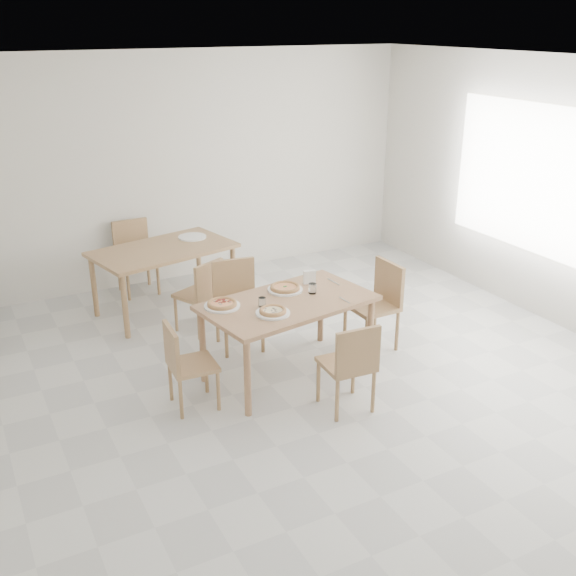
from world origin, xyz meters
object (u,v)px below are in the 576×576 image
plate_pepperoni (222,306)px  pizza_margherita (285,287)px  main_table (288,309)px  chair_north (237,298)px  chair_back_s (203,291)px  tumbler_a (312,288)px  napkin_holder (310,278)px  tumbler_b (262,302)px  plate_margherita (285,290)px  second_table (163,255)px  chair_back_n (134,251)px  chair_east (379,299)px  pizza_pepperoni (222,304)px  chair_south (351,362)px  pizza_mushroom (273,311)px  plate_mushroom (273,313)px  plate_empty (192,237)px  chair_west (184,361)px

plate_pepperoni → pizza_margherita: size_ratio=0.93×
main_table → plate_pepperoni: size_ratio=5.16×
chair_north → chair_back_s: chair_north is taller
tumbler_a → napkin_holder: size_ratio=0.68×
tumbler_b → pizza_margherita: bearing=34.3°
plate_margherita → tumbler_a: bearing=-43.1°
chair_north → tumbler_b: 0.88m
chair_north → tumbler_b: size_ratio=10.28×
second_table → chair_back_n: size_ratio=1.92×
chair_east → second_table: size_ratio=0.53×
plate_pepperoni → tumbler_a: size_ratio=3.33×
pizza_margherita → pizza_pepperoni: (-0.67, -0.08, 0.00)m
chair_back_s → chair_south: bearing=79.7°
chair_south → chair_back_s: chair_south is taller
chair_north → pizza_mushroom: 1.05m
chair_back_n → pizza_pepperoni: bearing=-89.8°
chair_south → plate_mushroom: size_ratio=2.73×
chair_east → tumbler_a: (-0.80, -0.06, 0.28)m
chair_north → plate_margherita: (0.25, -0.58, 0.25)m
chair_south → pizza_margherita: size_ratio=2.36×
pizza_pepperoni → plate_margherita: bearing=7.2°
plate_margherita → chair_back_n: (-0.75, 2.50, -0.25)m
pizza_margherita → plate_empty: size_ratio=1.07×
chair_east → chair_back_s: 1.84m
main_table → pizza_mushroom: bearing=-151.2°
plate_margherita → plate_pepperoni: bearing=-172.8°
chair_back_s → chair_back_n: chair_back_n is taller
main_table → plate_margherita: bearing=59.3°
chair_north → pizza_mushroom: bearing=-86.7°
pizza_mushroom → chair_west: bearing=173.4°
pizza_pepperoni → plate_empty: bearing=77.0°
plate_margherita → tumbler_b: bearing=-145.7°
plate_margherita → chair_west: bearing=-163.4°
pizza_pepperoni → second_table: bearing=88.6°
chair_back_n → chair_north: bearing=-76.8°
plate_pepperoni → second_table: size_ratio=0.19×
main_table → plate_pepperoni: plate_pepperoni is taller
plate_mushroom → tumbler_b: 0.19m
tumbler_a → chair_north: bearing=120.0°
chair_west → pizza_mushroom: size_ratio=2.83×
main_table → plate_mushroom: bearing=-151.2°
chair_west → chair_back_n: chair_back_n is taller
chair_back_n → plate_empty: bearing=-46.8°
pizza_mushroom → tumbler_a: (0.54, 0.25, 0.02)m
plate_margherita → plate_mushroom: bearing=-128.6°
plate_margherita → pizza_mushroom: pizza_mushroom is taller
pizza_margherita → tumbler_b: size_ratio=4.03×
tumbler_a → napkin_holder: napkin_holder is taller
main_table → pizza_mushroom: 0.34m
chair_west → chair_back_s: 1.51m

